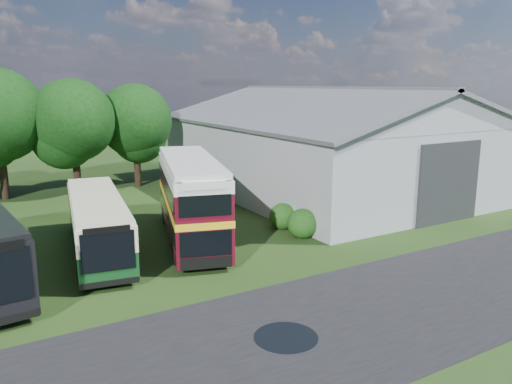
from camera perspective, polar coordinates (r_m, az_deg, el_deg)
ground at (r=20.63m, az=2.26°, el=-11.84°), size 120.00×120.00×0.00m
asphalt_road at (r=20.24m, az=14.37°, el=-12.74°), size 60.00×8.00×0.02m
puddle at (r=17.65m, az=3.44°, el=-16.29°), size 2.20×2.20×0.01m
storage_shed at (r=40.80m, az=8.04°, el=6.19°), size 18.80×24.80×8.15m
tree_right_a at (r=40.37m, az=-20.19°, el=7.67°), size 6.26×6.26×8.83m
tree_right_b at (r=42.33m, az=-13.65°, el=7.92°), size 5.98×5.98×8.45m
shrub_front at (r=28.23m, az=5.31°, el=-5.13°), size 1.70×1.70×1.70m
shrub_mid at (r=29.81m, az=3.07°, el=-4.15°), size 1.60×1.60×1.60m
bus_green_single at (r=26.29m, az=-17.65°, el=-3.41°), size 4.05×10.97×2.96m
bus_maroon_double at (r=27.16m, az=-7.43°, el=-0.90°), size 5.55×10.95×4.56m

